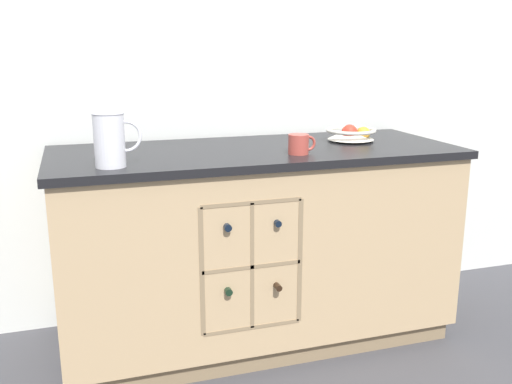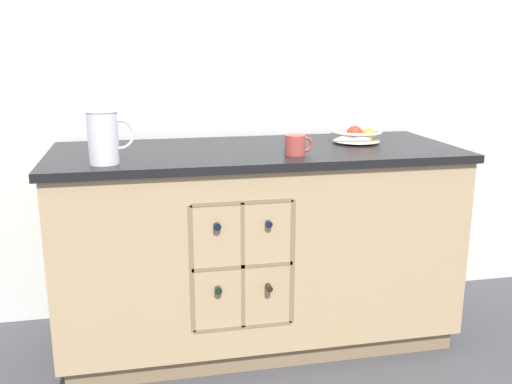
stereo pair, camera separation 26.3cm
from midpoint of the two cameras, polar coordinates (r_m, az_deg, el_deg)
The scene contains 6 objects.
ground_plane at distance 2.90m, azimuth -2.68°, elevation -14.08°, with size 14.00×14.00×0.00m, color #424247.
back_wall at distance 2.96m, azimuth -5.13°, elevation 12.28°, with size 4.40×0.06×2.55m, color silver.
kitchen_island at distance 2.70m, azimuth -2.81°, elevation -5.27°, with size 1.83×0.75×0.93m.
fruit_bowl at distance 2.79m, azimuth 6.88°, elevation 5.85°, with size 0.24×0.24×0.09m.
white_pitcher at distance 2.27m, azimuth -17.64°, elevation 5.09°, with size 0.18×0.12×0.21m.
ceramic_mug at distance 2.44m, azimuth 1.26°, elevation 4.78°, with size 0.12×0.09×0.09m.
Camera 1 is at (-0.78, -2.43, 1.38)m, focal length 40.00 mm.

